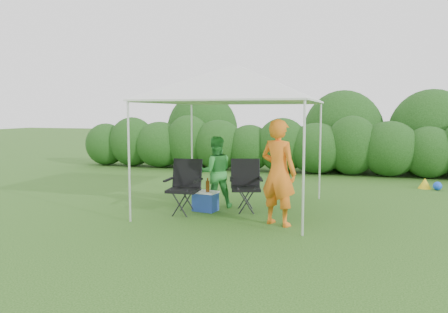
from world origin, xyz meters
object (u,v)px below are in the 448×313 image
(man, at_px, (278,172))
(cooler, at_px, (205,201))
(chair_right, at_px, (246,182))
(canopy, at_px, (236,83))
(chair_left, at_px, (185,183))
(woman, at_px, (215,172))

(man, distance_m, cooler, 1.80)
(man, bearing_deg, chair_right, -25.95)
(man, bearing_deg, canopy, -20.39)
(cooler, bearing_deg, chair_left, -131.78)
(chair_right, distance_m, man, 1.26)
(cooler, bearing_deg, canopy, 41.20)
(chair_left, bearing_deg, canopy, 31.28)
(man, height_order, cooler, man)
(chair_right, height_order, cooler, chair_right)
(chair_right, bearing_deg, chair_left, -169.53)
(man, height_order, woman, man)
(chair_left, xyz_separation_m, cooler, (0.32, 0.26, -0.38))
(chair_right, xyz_separation_m, chair_left, (-1.05, -0.55, 0.01))
(canopy, xyz_separation_m, man, (1.02, -0.96, -1.56))
(man, xyz_separation_m, woman, (-1.45, 0.99, -0.19))
(chair_right, height_order, chair_left, chair_left)
(woman, bearing_deg, man, 118.22)
(canopy, height_order, cooler, canopy)
(canopy, bearing_deg, chair_left, -144.81)
(chair_right, bearing_deg, man, -65.77)
(chair_right, xyz_separation_m, woman, (-0.65, 0.08, 0.15))
(chair_left, xyz_separation_m, man, (1.85, -0.37, 0.32))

